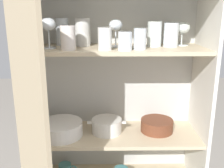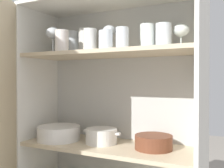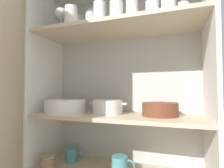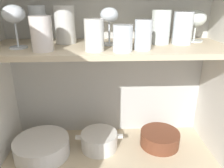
# 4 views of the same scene
# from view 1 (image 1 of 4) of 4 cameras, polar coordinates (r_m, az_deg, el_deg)

# --- Properties ---
(cupboard_back_panel) EXTENTS (0.98, 0.02, 1.43)m
(cupboard_back_panel) POSITION_cam_1_polar(r_m,az_deg,el_deg) (1.69, 0.59, -6.49)
(cupboard_back_panel) COLOR silver
(cupboard_back_panel) RESTS_ON ground_plane
(cupboard_side_left) EXTENTS (0.02, 0.37, 1.43)m
(cupboard_side_left) POSITION_cam_1_polar(r_m,az_deg,el_deg) (1.59, -17.02, -8.72)
(cupboard_side_left) COLOR white
(cupboard_side_left) RESTS_ON ground_plane
(cupboard_side_right) EXTENTS (0.02, 0.37, 1.43)m
(cupboard_side_right) POSITION_cam_1_polar(r_m,az_deg,el_deg) (1.61, 18.24, -8.46)
(cupboard_side_right) COLOR white
(cupboard_side_right) RESTS_ON ground_plane
(shelf_board_middle) EXTENTS (0.94, 0.33, 0.02)m
(shelf_board_middle) POSITION_cam_1_polar(r_m,az_deg,el_deg) (1.55, 0.74, -10.88)
(shelf_board_middle) COLOR beige
(shelf_board_upper) EXTENTS (0.94, 0.33, 0.02)m
(shelf_board_upper) POSITION_cam_1_polar(r_m,az_deg,el_deg) (1.40, 0.81, 7.59)
(shelf_board_upper) COLOR beige
(cupboard_door) EXTENTS (0.26, 0.43, 1.43)m
(cupboard_door) POSITION_cam_1_polar(r_m,az_deg,el_deg) (1.22, -16.75, -16.54)
(cupboard_door) COLOR tan
(cupboard_door) RESTS_ON ground_plane
(tumbler_glass_0) EXTENTS (0.08, 0.08, 0.15)m
(tumbler_glass_0) POSITION_cam_1_polar(r_m,az_deg,el_deg) (1.45, -6.40, 11.14)
(tumbler_glass_0) COLOR white
(tumbler_glass_0) RESTS_ON shelf_board_upper
(tumbler_glass_1) EXTENTS (0.07, 0.07, 0.11)m
(tumbler_glass_1) POSITION_cam_1_polar(r_m,az_deg,el_deg) (1.29, -1.56, 9.81)
(tumbler_glass_1) COLOR white
(tumbler_glass_1) RESTS_ON shelf_board_upper
(tumbler_glass_2) EXTENTS (0.07, 0.07, 0.12)m
(tumbler_glass_2) POSITION_cam_1_polar(r_m,az_deg,el_deg) (1.31, -9.57, 9.89)
(tumbler_glass_2) COLOR silver
(tumbler_glass_2) RESTS_ON shelf_board_upper
(tumbler_glass_3) EXTENTS (0.08, 0.08, 0.13)m
(tumbler_glass_3) POSITION_cam_1_polar(r_m,az_deg,el_deg) (1.44, 12.72, 10.39)
(tumbler_glass_3) COLOR white
(tumbler_glass_3) RESTS_ON shelf_board_upper
(tumbler_glass_4) EXTENTS (0.06, 0.06, 0.11)m
(tumbler_glass_4) POSITION_cam_1_polar(r_m,az_deg,el_deg) (1.32, 6.10, 9.73)
(tumbler_glass_4) COLOR white
(tumbler_glass_4) RESTS_ON shelf_board_upper
(tumbler_glass_5) EXTENTS (0.07, 0.07, 0.15)m
(tumbler_glass_5) POSITION_cam_1_polar(r_m,az_deg,el_deg) (1.50, -10.78, 11.11)
(tumbler_glass_5) COLOR white
(tumbler_glass_5) RESTS_ON shelf_board_upper
(tumbler_glass_6) EXTENTS (0.08, 0.08, 0.13)m
(tumbler_glass_6) POSITION_cam_1_polar(r_m,az_deg,el_deg) (1.44, 9.21, 10.68)
(tumbler_glass_6) COLOR white
(tumbler_glass_6) RESTS_ON shelf_board_upper
(tumbler_glass_7) EXTENTS (0.07, 0.07, 0.09)m
(tumbler_glass_7) POSITION_cam_1_polar(r_m,az_deg,el_deg) (1.28, 2.85, 9.32)
(tumbler_glass_7) COLOR white
(tumbler_glass_7) RESTS_ON shelf_board_upper
(wine_glass_0) EXTENTS (0.08, 0.08, 0.13)m
(wine_glass_0) POSITION_cam_1_polar(r_m,az_deg,el_deg) (1.51, 15.07, 11.48)
(wine_glass_0) COLOR white
(wine_glass_0) RESTS_ON shelf_board_upper
(wine_glass_1) EXTENTS (0.08, 0.08, 0.15)m
(wine_glass_1) POSITION_cam_1_polar(r_m,az_deg,el_deg) (1.38, -13.73, 12.21)
(wine_glass_1) COLOR white
(wine_glass_1) RESTS_ON shelf_board_upper
(wine_glass_2) EXTENTS (0.07, 0.07, 0.14)m
(wine_glass_2) POSITION_cam_1_polar(r_m,az_deg,el_deg) (1.39, 0.61, 12.37)
(wine_glass_2) COLOR white
(wine_glass_2) RESTS_ON shelf_board_upper
(plate_stack_white) EXTENTS (0.25, 0.25, 0.08)m
(plate_stack_white) POSITION_cam_1_polar(r_m,az_deg,el_deg) (1.52, -11.10, -9.55)
(plate_stack_white) COLOR white
(plate_stack_white) RESTS_ON shelf_board_middle
(mixing_bowl_large) EXTENTS (0.19, 0.19, 0.07)m
(mixing_bowl_large) POSITION_cam_1_polar(r_m,az_deg,el_deg) (1.57, 9.73, -8.76)
(mixing_bowl_large) COLOR brown
(mixing_bowl_large) RESTS_ON shelf_board_middle
(casserole_dish) EXTENTS (0.22, 0.17, 0.08)m
(casserole_dish) POSITION_cam_1_polar(r_m,az_deg,el_deg) (1.54, -1.15, -9.03)
(casserole_dish) COLOR white
(casserole_dish) RESTS_ON shelf_board_middle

